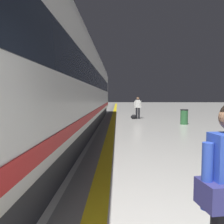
# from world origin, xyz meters

# --- Properties ---
(safety_line_strip) EXTENTS (0.36, 80.00, 0.01)m
(safety_line_strip) POSITION_xyz_m (-1.13, 10.00, 0.00)
(safety_line_strip) COLOR yellow
(safety_line_strip) RESTS_ON ground
(tactile_edge_band) EXTENTS (0.61, 80.00, 0.01)m
(tactile_edge_band) POSITION_xyz_m (-1.46, 10.00, 0.00)
(tactile_edge_band) COLOR slate
(tactile_edge_band) RESTS_ON ground
(high_speed_train) EXTENTS (2.94, 33.51, 4.97)m
(high_speed_train) POSITION_xyz_m (-3.23, 5.60, 2.50)
(high_speed_train) COLOR #38383D
(high_speed_train) RESTS_ON ground
(passenger_near) EXTENTS (0.52, 0.23, 1.66)m
(passenger_near) POSITION_xyz_m (0.70, 15.87, 0.97)
(passenger_near) COLOR black
(passenger_near) RESTS_ON ground
(duffel_bag_near) EXTENTS (0.44, 0.26, 0.36)m
(duffel_bag_near) POSITION_xyz_m (0.38, 15.68, 0.15)
(duffel_bag_near) COLOR black
(duffel_bag_near) RESTS_ON ground
(waste_bin) EXTENTS (0.46, 0.46, 0.91)m
(waste_bin) POSITION_xyz_m (3.19, 12.56, 0.46)
(waste_bin) COLOR #2D6638
(waste_bin) RESTS_ON ground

